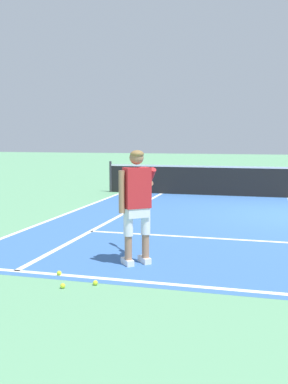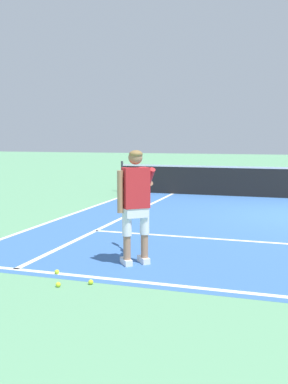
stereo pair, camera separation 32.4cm
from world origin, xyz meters
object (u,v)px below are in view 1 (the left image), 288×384
object	(u,v)px
tennis_ball_near_feet	(63,286)
tennis_ball_mid_court	(95,283)
tennis_player	(137,199)
tennis_ball_by_baseline	(59,273)

from	to	relation	value
tennis_ball_near_feet	tennis_ball_mid_court	distance (m)	0.42
tennis_player	tennis_ball_mid_court	world-z (taller)	tennis_player
tennis_ball_by_baseline	tennis_ball_near_feet	bearing A→B (deg)	-59.62
tennis_player	tennis_ball_by_baseline	size ratio (longest dim) A/B	25.95
tennis_player	tennis_ball_mid_court	size ratio (longest dim) A/B	25.95
tennis_ball_by_baseline	tennis_ball_mid_court	distance (m)	0.69
tennis_player	tennis_ball_near_feet	size ratio (longest dim) A/B	25.95
tennis_ball_by_baseline	tennis_ball_mid_court	xyz separation A→B (m)	(0.64, -0.26, 0.00)
tennis_ball_near_feet	tennis_ball_mid_court	size ratio (longest dim) A/B	1.00
tennis_player	tennis_ball_near_feet	world-z (taller)	tennis_player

